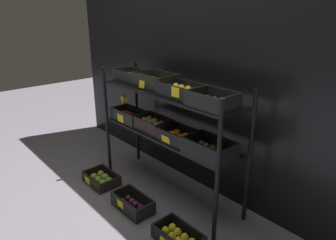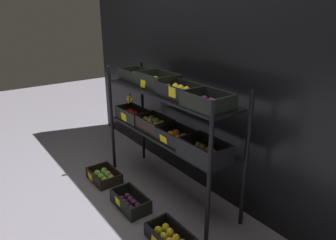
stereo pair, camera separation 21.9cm
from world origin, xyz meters
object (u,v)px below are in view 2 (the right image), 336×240
Objects in this scene: display_rack at (166,113)px; crate_ground_lemon at (170,238)px; crate_ground_plum at (130,203)px; crate_ground_apple_green at (104,176)px.

display_rack is 4.18× the size of crate_ground_lemon.
crate_ground_plum is 0.55m from crate_ground_lemon.
crate_ground_plum is at bearing -178.72° from crate_ground_lemon.
crate_ground_lemon is (0.57, -0.38, -0.73)m from display_rack.
crate_ground_plum reaches higher than crate_ground_apple_green.
display_rack reaches higher than crate_ground_plum.
crate_ground_apple_green is 0.55m from crate_ground_plum.
crate_ground_apple_green is (-0.53, -0.38, -0.73)m from display_rack.
crate_ground_lemon is (1.10, -0.00, 0.00)m from crate_ground_apple_green.
crate_ground_apple_green is 0.93× the size of crate_ground_plum.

